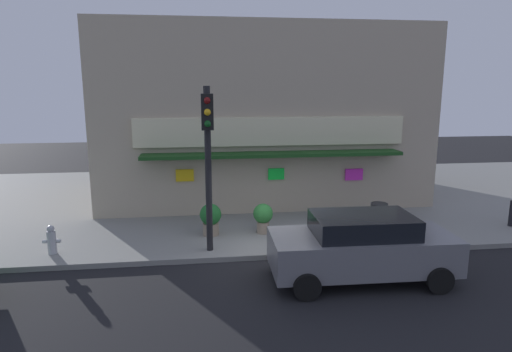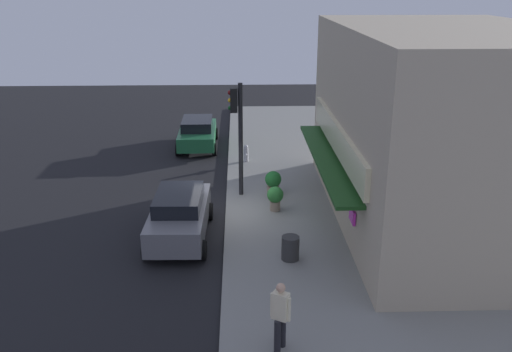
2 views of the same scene
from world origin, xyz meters
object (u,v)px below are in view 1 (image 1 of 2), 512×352
at_px(trash_can, 379,215).
at_px(potted_plant_by_window, 211,218).
at_px(traffic_light, 208,148).
at_px(potted_plant_by_doorway, 263,216).
at_px(parked_car_grey, 362,247).
at_px(fire_hydrant, 52,240).

relative_size(trash_can, potted_plant_by_window, 0.77).
height_order(traffic_light, potted_plant_by_window, traffic_light).
xyz_separation_m(potted_plant_by_doorway, potted_plant_by_window, (-1.66, 0.02, -0.00)).
bearing_deg(parked_car_grey, fire_hydrant, 163.30).
bearing_deg(trash_can, potted_plant_by_doorway, -176.78).
bearing_deg(traffic_light, parked_car_grey, -28.94).
distance_m(fire_hydrant, parked_car_grey, 8.42).
bearing_deg(potted_plant_by_window, trash_can, 2.02).
bearing_deg(potted_plant_by_doorway, trash_can, 3.22).
bearing_deg(fire_hydrant, trash_can, 7.07).
relative_size(fire_hydrant, potted_plant_by_window, 0.83).
xyz_separation_m(traffic_light, potted_plant_by_doorway, (1.72, 1.40, -2.42)).
distance_m(potted_plant_by_doorway, parked_car_grey, 3.97).
relative_size(traffic_light, trash_can, 5.95).
xyz_separation_m(traffic_light, fire_hydrant, (-4.38, 0.38, -2.57)).
xyz_separation_m(fire_hydrant, potted_plant_by_doorway, (6.10, 1.02, 0.15)).
bearing_deg(traffic_light, trash_can, 16.00).
height_order(traffic_light, parked_car_grey, traffic_light).
distance_m(trash_can, potted_plant_by_window, 5.61).
distance_m(trash_can, potted_plant_by_doorway, 3.96).
relative_size(traffic_light, parked_car_grey, 1.02).
xyz_separation_m(fire_hydrant, trash_can, (10.05, 1.25, -0.01)).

